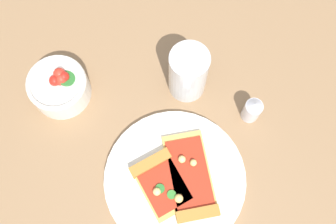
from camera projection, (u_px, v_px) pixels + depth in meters
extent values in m
plane|color=#93704C|center=(149.00, 164.00, 0.70)|extent=(2.40, 2.40, 0.00)
cylinder|color=white|center=(175.00, 179.00, 0.69)|extent=(0.26, 0.26, 0.01)
cube|color=#E5B256|center=(190.00, 175.00, 0.68)|extent=(0.16, 0.17, 0.01)
cube|color=#B77A33|center=(198.00, 214.00, 0.65)|extent=(0.07, 0.06, 0.02)
cube|color=#B22D19|center=(190.00, 175.00, 0.67)|extent=(0.14, 0.15, 0.00)
sphere|color=#F2D87F|center=(182.00, 159.00, 0.68)|extent=(0.01, 0.01, 0.01)
sphere|color=#EAD172|center=(193.00, 163.00, 0.68)|extent=(0.01, 0.01, 0.01)
cube|color=#E5B256|center=(163.00, 185.00, 0.67)|extent=(0.11, 0.13, 0.01)
cube|color=#B77A33|center=(151.00, 162.00, 0.68)|extent=(0.08, 0.05, 0.02)
cube|color=#B22D19|center=(163.00, 184.00, 0.67)|extent=(0.10, 0.11, 0.00)
sphere|color=#EAD172|center=(179.00, 198.00, 0.66)|extent=(0.02, 0.02, 0.02)
sphere|color=#F2D87F|center=(157.00, 192.00, 0.66)|extent=(0.01, 0.01, 0.01)
cylinder|color=#388433|center=(172.00, 195.00, 0.66)|extent=(0.02, 0.02, 0.00)
cylinder|color=#2D722D|center=(160.00, 189.00, 0.66)|extent=(0.02, 0.02, 0.00)
cylinder|color=white|center=(60.00, 88.00, 0.73)|extent=(0.11, 0.11, 0.05)
torus|color=white|center=(56.00, 82.00, 0.70)|extent=(0.11, 0.11, 0.01)
sphere|color=red|center=(60.00, 80.00, 0.70)|extent=(0.02, 0.02, 0.02)
sphere|color=red|center=(59.00, 74.00, 0.70)|extent=(0.02, 0.02, 0.02)
sphere|color=red|center=(61.00, 79.00, 0.70)|extent=(0.02, 0.02, 0.02)
sphere|color=red|center=(64.00, 77.00, 0.70)|extent=(0.02, 0.02, 0.02)
sphere|color=red|center=(55.00, 80.00, 0.70)|extent=(0.02, 0.02, 0.02)
cylinder|color=#2D722D|center=(67.00, 78.00, 0.70)|extent=(0.04, 0.04, 0.01)
cylinder|color=silver|center=(188.00, 73.00, 0.70)|extent=(0.07, 0.07, 0.12)
cylinder|color=black|center=(188.00, 75.00, 0.71)|extent=(0.06, 0.06, 0.09)
cylinder|color=silver|center=(252.00, 111.00, 0.71)|extent=(0.03, 0.03, 0.05)
cone|color=silver|center=(255.00, 105.00, 0.68)|extent=(0.03, 0.03, 0.01)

